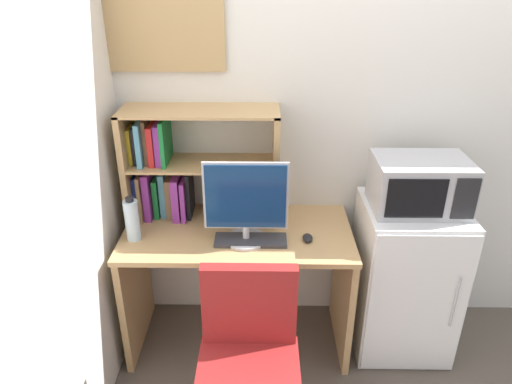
# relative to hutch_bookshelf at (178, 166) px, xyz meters

# --- Properties ---
(wall_back) EXTENTS (6.40, 0.04, 2.60)m
(wall_back) POSITION_rel_hutch_bookshelf_xyz_m (1.66, 0.15, 0.23)
(wall_back) COLOR silver
(wall_back) RESTS_ON ground_plane
(desk) EXTENTS (1.24, 0.62, 0.76)m
(desk) POSITION_rel_hutch_bookshelf_xyz_m (0.33, -0.18, -0.54)
(desk) COLOR tan
(desk) RESTS_ON ground_plane
(hutch_bookshelf) EXTENTS (0.83, 0.29, 0.63)m
(hutch_bookshelf) POSITION_rel_hutch_bookshelf_xyz_m (0.00, 0.00, 0.00)
(hutch_bookshelf) COLOR tan
(hutch_bookshelf) RESTS_ON desk
(monitor) EXTENTS (0.43, 0.22, 0.44)m
(monitor) POSITION_rel_hutch_bookshelf_xyz_m (0.38, -0.28, -0.08)
(monitor) COLOR #B7B7BC
(monitor) RESTS_ON desk
(keyboard) EXTENTS (0.37, 0.13, 0.02)m
(keyboard) POSITION_rel_hutch_bookshelf_xyz_m (0.41, -0.29, -0.29)
(keyboard) COLOR #333338
(keyboard) RESTS_ON desk
(computer_mouse) EXTENTS (0.05, 0.08, 0.03)m
(computer_mouse) POSITION_rel_hutch_bookshelf_xyz_m (0.70, -0.27, -0.29)
(computer_mouse) COLOR black
(computer_mouse) RESTS_ON desk
(water_bottle) EXTENTS (0.07, 0.07, 0.24)m
(water_bottle) POSITION_rel_hutch_bookshelf_xyz_m (-0.21, -0.27, -0.19)
(water_bottle) COLOR silver
(water_bottle) RESTS_ON desk
(mini_fridge) EXTENTS (0.53, 0.53, 0.91)m
(mini_fridge) POSITION_rel_hutch_bookshelf_xyz_m (1.28, -0.17, -0.61)
(mini_fridge) COLOR white
(mini_fridge) RESTS_ON ground_plane
(microwave) EXTENTS (0.48, 0.34, 0.27)m
(microwave) POSITION_rel_hutch_bookshelf_xyz_m (1.28, -0.17, -0.03)
(microwave) COLOR #ADADB2
(microwave) RESTS_ON mini_fridge
(desk_chair) EXTENTS (0.51, 0.51, 0.90)m
(desk_chair) POSITION_rel_hutch_bookshelf_xyz_m (0.41, -0.86, -0.67)
(desk_chair) COLOR black
(desk_chair) RESTS_ON ground_plane
(wall_corkboard) EXTENTS (0.74, 0.02, 0.55)m
(wall_corkboard) POSITION_rel_hutch_bookshelf_xyz_m (-0.10, 0.12, 0.76)
(wall_corkboard) COLOR tan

